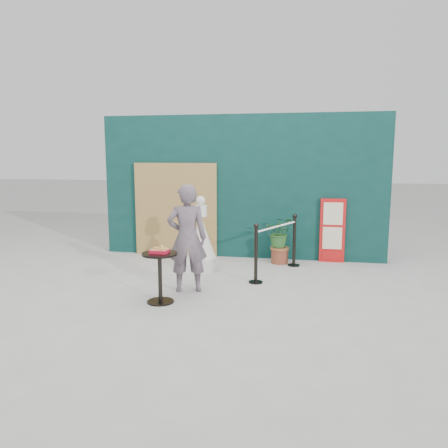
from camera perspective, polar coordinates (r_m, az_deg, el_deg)
ground at (r=6.54m, az=-2.03°, el=-10.31°), size 60.00×60.00×0.00m
back_wall at (r=9.29m, az=2.29°, el=4.89°), size 6.00×0.30×3.00m
bamboo_fence at (r=9.45m, az=-6.34°, el=1.86°), size 1.80×0.08×2.00m
woman at (r=6.93m, az=-4.84°, el=-1.85°), size 0.72×0.56×1.73m
menu_board at (r=9.11m, az=13.97°, el=-0.84°), size 0.50×0.07×1.30m
statue at (r=8.20m, az=-3.02°, el=-2.17°), size 0.55×0.55×1.42m
cafe_table at (r=6.51m, az=-8.37°, el=-5.92°), size 0.52×0.52×0.75m
food_basket at (r=6.44m, az=-8.41°, el=-3.43°), size 0.26×0.19×0.11m
planter at (r=8.83m, az=7.32°, el=-1.62°), size 0.56×0.48×0.95m
stanchion_barrier at (r=8.04m, az=6.87°, el=-3.04°), size 0.84×1.54×1.03m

